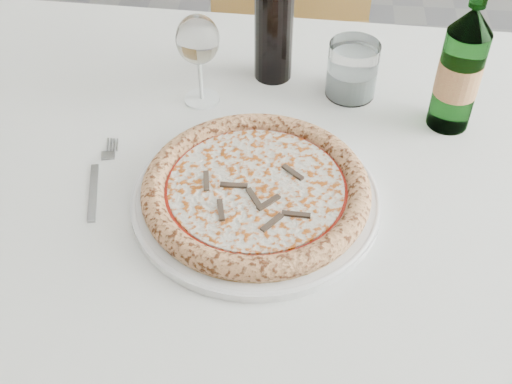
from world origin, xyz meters
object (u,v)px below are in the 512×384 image
wine_glass (198,42)px  tumbler (352,73)px  dining_table (262,194)px  pizza (256,189)px  beer_bottle (461,69)px  wine_bottle (274,17)px  plate (256,197)px  chair_far (297,21)px

wine_glass → tumbler: 0.27m
dining_table → pizza: 0.15m
beer_bottle → wine_bottle: bearing=159.6°
dining_table → beer_bottle: (0.30, 0.12, 0.19)m
beer_bottle → tumbler: bearing=156.7°
plate → beer_bottle: size_ratio=1.37×
beer_bottle → wine_bottle: (-0.30, 0.11, 0.01)m
plate → pizza: (-0.00, -0.00, 0.02)m
pizza → wine_bottle: (-0.00, 0.33, 0.09)m
dining_table → wine_bottle: size_ratio=5.58×
beer_bottle → wine_bottle: 0.33m
chair_far → wine_bottle: bearing=-92.1°
plate → wine_bottle: (-0.00, 0.33, 0.11)m
wine_glass → beer_bottle: beer_bottle is taller
wine_glass → tumbler: wine_glass is taller
tumbler → wine_glass: bearing=-169.9°
plate → wine_glass: (-0.12, 0.24, 0.11)m
pizza → plate: bearing=18.3°
dining_table → chair_far: chair_far is taller
pizza → chair_far: bearing=88.8°
dining_table → plate: bearing=-90.0°
wine_glass → wine_bottle: size_ratio=0.58×
plate → tumbler: 0.32m
chair_far → tumbler: size_ratio=9.40×
chair_far → plate: (-0.02, -0.93, 0.23)m
plate → beer_bottle: 0.39m
wine_bottle → dining_table: bearing=-89.5°
plate → tumbler: bearing=64.3°
plate → wine_glass: 0.29m
wine_bottle → wine_glass: bearing=-142.9°
beer_bottle → plate: bearing=-144.1°
dining_table → plate: size_ratio=4.23×
pizza → beer_bottle: beer_bottle is taller
tumbler → wine_bottle: bearing=163.0°
wine_glass → beer_bottle: bearing=-3.2°
pizza → wine_glass: size_ratio=2.05×
wine_glass → wine_bottle: bearing=37.1°
plate → wine_glass: wine_glass is taller
wine_bottle → tumbler: bearing=-17.0°
chair_far → pizza: bearing=-91.2°
pizza → wine_glass: wine_glass is taller
wine_bottle → plate: bearing=-89.7°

